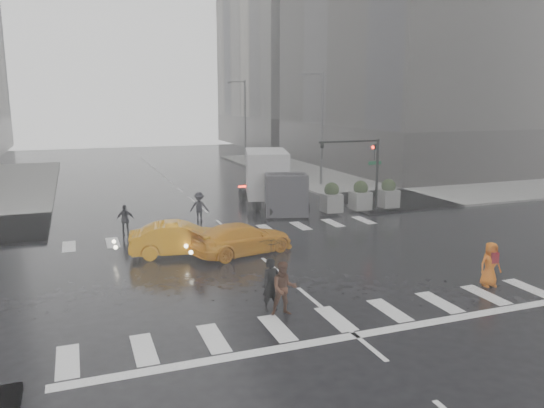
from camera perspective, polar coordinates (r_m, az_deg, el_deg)
name	(u,v)px	position (r m, az deg, el deg)	size (l,w,h in m)	color
ground	(270,265)	(22.55, -0.18, -6.55)	(120.00, 120.00, 0.00)	black
sidewalk_ne	(413,180)	(46.79, 14.97, 2.46)	(35.00, 35.00, 0.15)	gray
building_ne_far	(321,36)	(84.94, 5.31, 17.51)	(26.05, 26.05, 36.00)	#9D9789
road_markings	(270,265)	(22.55, -0.18, -6.54)	(18.00, 48.00, 0.01)	silver
traffic_signal_pole	(363,160)	(32.81, 9.79, 4.63)	(4.45, 0.42, 4.50)	black
street_lamp_near	(320,124)	(42.36, 5.22, 8.55)	(2.15, 0.22, 9.00)	#59595B
street_lamp_far	(244,117)	(60.99, -3.03, 9.38)	(2.15, 0.22, 9.00)	#59595B
planter_west	(331,198)	(32.36, 6.42, 0.64)	(1.10, 1.10, 1.80)	gray
planter_mid	(360,196)	(33.30, 9.49, 0.85)	(1.10, 1.10, 1.80)	gray
planter_east	(388,194)	(34.33, 12.39, 1.05)	(1.10, 1.10, 1.80)	gray
pedestrian_black	(271,264)	(17.41, -0.06, -6.51)	(1.06, 1.08, 2.43)	black
pedestrian_brown	(284,289)	(17.27, 1.30, -9.09)	(0.86, 0.67, 1.78)	#412417
pedestrian_orange	(490,264)	(21.43, 22.43, -6.00)	(0.89, 0.65, 1.69)	orange
pedestrian_far_a	(125,220)	(28.29, -15.49, -1.65)	(0.92, 0.56, 1.57)	black
pedestrian_far_b	(199,207)	(30.44, -7.82, -0.32)	(1.10, 0.61, 1.71)	black
taxi_mid	(181,239)	(24.14, -9.80, -3.68)	(1.57, 4.51, 1.49)	orange
taxi_rear	(242,239)	(23.99, -3.22, -3.74)	(1.96, 4.25, 1.40)	orange
box_truck	(271,179)	(33.63, -0.06, 2.75)	(2.56, 6.82, 3.62)	silver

